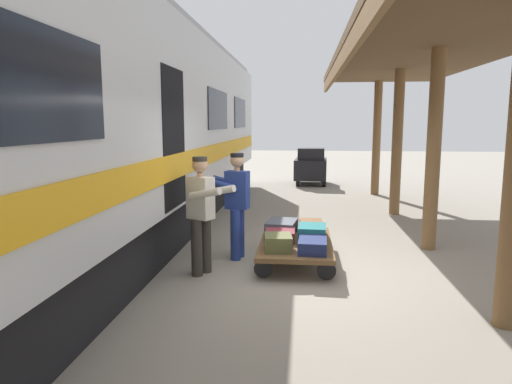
{
  "coord_description": "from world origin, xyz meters",
  "views": [
    {
      "loc": [
        0.11,
        6.55,
        2.18
      ],
      "look_at": [
        0.8,
        -0.26,
        1.15
      ],
      "focal_mm": 32.51,
      "sensor_mm": 36.0,
      "label": 1
    }
  ],
  "objects_px": {
    "suitcase_slate_roller": "(282,226)",
    "suitcase_teal_softside": "(312,233)",
    "luggage_cart": "(296,244)",
    "baggage_tug": "(311,167)",
    "suitcase_navy_fabric": "(313,245)",
    "suitcase_burgundy_valise": "(280,235)",
    "suitcase_brown_leather": "(311,227)",
    "porter_in_overalls": "(236,202)",
    "train_car": "(74,131)",
    "porter_by_door": "(202,211)",
    "suitcase_olive_duffel": "(278,243)"
  },
  "relations": [
    {
      "from": "suitcase_slate_roller",
      "to": "suitcase_navy_fabric",
      "type": "xyz_separation_m",
      "value": [
        -0.5,
        1.11,
        -0.01
      ]
    },
    {
      "from": "porter_in_overalls",
      "to": "baggage_tug",
      "type": "height_order",
      "value": "porter_in_overalls"
    },
    {
      "from": "suitcase_burgundy_valise",
      "to": "suitcase_brown_leather",
      "type": "xyz_separation_m",
      "value": [
        -0.5,
        -0.56,
        0.02
      ]
    },
    {
      "from": "train_car",
      "to": "suitcase_navy_fabric",
      "type": "height_order",
      "value": "train_car"
    },
    {
      "from": "suitcase_slate_roller",
      "to": "porter_by_door",
      "type": "relative_size",
      "value": 0.37
    },
    {
      "from": "suitcase_teal_softside",
      "to": "porter_by_door",
      "type": "height_order",
      "value": "porter_by_door"
    },
    {
      "from": "suitcase_slate_roller",
      "to": "suitcase_brown_leather",
      "type": "relative_size",
      "value": 1.32
    },
    {
      "from": "porter_in_overalls",
      "to": "suitcase_olive_duffel",
      "type": "bearing_deg",
      "value": 137.34
    },
    {
      "from": "suitcase_olive_duffel",
      "to": "train_car",
      "type": "bearing_deg",
      "value": 0.1
    },
    {
      "from": "suitcase_olive_duffel",
      "to": "baggage_tug",
      "type": "relative_size",
      "value": 0.26
    },
    {
      "from": "luggage_cart",
      "to": "suitcase_navy_fabric",
      "type": "bearing_deg",
      "value": 114.2
    },
    {
      "from": "suitcase_slate_roller",
      "to": "suitcase_burgundy_valise",
      "type": "bearing_deg",
      "value": 90.0
    },
    {
      "from": "suitcase_olive_duffel",
      "to": "porter_in_overalls",
      "type": "relative_size",
      "value": 0.27
    },
    {
      "from": "suitcase_brown_leather",
      "to": "porter_by_door",
      "type": "bearing_deg",
      "value": 39.47
    },
    {
      "from": "suitcase_olive_duffel",
      "to": "suitcase_burgundy_valise",
      "type": "bearing_deg",
      "value": -90.0
    },
    {
      "from": "luggage_cart",
      "to": "suitcase_brown_leather",
      "type": "xyz_separation_m",
      "value": [
        -0.25,
        -0.56,
        0.15
      ]
    },
    {
      "from": "train_car",
      "to": "porter_by_door",
      "type": "height_order",
      "value": "train_car"
    },
    {
      "from": "suitcase_burgundy_valise",
      "to": "suitcase_navy_fabric",
      "type": "xyz_separation_m",
      "value": [
        -0.5,
        0.56,
        0.01
      ]
    },
    {
      "from": "suitcase_brown_leather",
      "to": "baggage_tug",
      "type": "relative_size",
      "value": 0.28
    },
    {
      "from": "suitcase_brown_leather",
      "to": "porter_in_overalls",
      "type": "xyz_separation_m",
      "value": [
        1.21,
        0.46,
        0.48
      ]
    },
    {
      "from": "train_car",
      "to": "suitcase_slate_roller",
      "type": "height_order",
      "value": "train_car"
    },
    {
      "from": "suitcase_teal_softside",
      "to": "suitcase_burgundy_valise",
      "type": "bearing_deg",
      "value": 0.0
    },
    {
      "from": "suitcase_burgundy_valise",
      "to": "porter_by_door",
      "type": "bearing_deg",
      "value": 34.61
    },
    {
      "from": "suitcase_slate_roller",
      "to": "suitcase_teal_softside",
      "type": "bearing_deg",
      "value": 131.95
    },
    {
      "from": "suitcase_navy_fabric",
      "to": "baggage_tug",
      "type": "xyz_separation_m",
      "value": [
        -0.12,
        -9.89,
        0.2
      ]
    },
    {
      "from": "train_car",
      "to": "luggage_cart",
      "type": "relative_size",
      "value": 9.89
    },
    {
      "from": "train_car",
      "to": "luggage_cart",
      "type": "bearing_deg",
      "value": -170.23
    },
    {
      "from": "porter_by_door",
      "to": "suitcase_olive_duffel",
      "type": "bearing_deg",
      "value": -170.01
    },
    {
      "from": "suitcase_olive_duffel",
      "to": "porter_in_overalls",
      "type": "height_order",
      "value": "porter_in_overalls"
    },
    {
      "from": "suitcase_burgundy_valise",
      "to": "suitcase_slate_roller",
      "type": "distance_m",
      "value": 0.56
    },
    {
      "from": "porter_in_overalls",
      "to": "porter_by_door",
      "type": "height_order",
      "value": "same"
    },
    {
      "from": "luggage_cart",
      "to": "suitcase_slate_roller",
      "type": "relative_size",
      "value": 3.17
    },
    {
      "from": "suitcase_slate_roller",
      "to": "suitcase_teal_softside",
      "type": "distance_m",
      "value": 0.75
    },
    {
      "from": "suitcase_navy_fabric",
      "to": "porter_in_overalls",
      "type": "relative_size",
      "value": 0.37
    },
    {
      "from": "suitcase_navy_fabric",
      "to": "porter_by_door",
      "type": "distance_m",
      "value": 1.67
    },
    {
      "from": "train_car",
      "to": "suitcase_teal_softside",
      "type": "relative_size",
      "value": 36.87
    },
    {
      "from": "suitcase_slate_roller",
      "to": "porter_in_overalls",
      "type": "distance_m",
      "value": 0.98
    },
    {
      "from": "suitcase_slate_roller",
      "to": "suitcase_brown_leather",
      "type": "distance_m",
      "value": 0.5
    },
    {
      "from": "porter_in_overalls",
      "to": "porter_by_door",
      "type": "xyz_separation_m",
      "value": [
        0.37,
        0.84,
        0.0
      ]
    },
    {
      "from": "suitcase_burgundy_valise",
      "to": "luggage_cart",
      "type": "bearing_deg",
      "value": -180.0
    },
    {
      "from": "porter_by_door",
      "to": "suitcase_navy_fabric",
      "type": "bearing_deg",
      "value": -173.13
    },
    {
      "from": "suitcase_brown_leather",
      "to": "suitcase_navy_fabric",
      "type": "bearing_deg",
      "value": 90.0
    },
    {
      "from": "luggage_cart",
      "to": "baggage_tug",
      "type": "xyz_separation_m",
      "value": [
        -0.37,
        -9.34,
        0.34
      ]
    },
    {
      "from": "luggage_cart",
      "to": "suitcase_teal_softside",
      "type": "distance_m",
      "value": 0.31
    },
    {
      "from": "suitcase_teal_softside",
      "to": "porter_in_overalls",
      "type": "bearing_deg",
      "value": -4.64
    },
    {
      "from": "suitcase_burgundy_valise",
      "to": "suitcase_slate_roller",
      "type": "xyz_separation_m",
      "value": [
        0.0,
        -0.56,
        0.02
      ]
    },
    {
      "from": "luggage_cart",
      "to": "suitcase_burgundy_valise",
      "type": "bearing_deg",
      "value": 0.0
    },
    {
      "from": "suitcase_slate_roller",
      "to": "porter_by_door",
      "type": "height_order",
      "value": "porter_by_door"
    },
    {
      "from": "train_car",
      "to": "suitcase_navy_fabric",
      "type": "distance_m",
      "value": 3.87
    },
    {
      "from": "suitcase_teal_softside",
      "to": "suitcase_brown_leather",
      "type": "xyz_separation_m",
      "value": [
        0.0,
        -0.56,
        -0.02
      ]
    }
  ]
}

